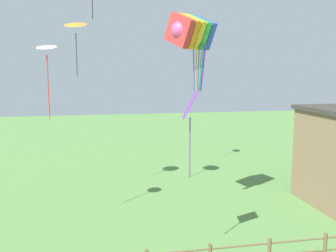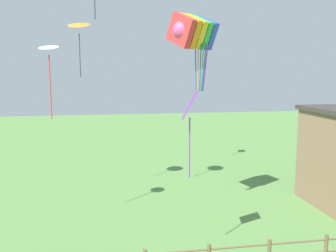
# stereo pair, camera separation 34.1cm
# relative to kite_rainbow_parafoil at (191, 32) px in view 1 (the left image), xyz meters

# --- Properties ---
(kite_rainbow_parafoil) EXTENTS (2.94, 2.76, 3.74)m
(kite_rainbow_parafoil) POSITION_rel_kite_rainbow_parafoil_xyz_m (0.00, 0.00, 0.00)
(kite_rainbow_parafoil) COLOR #E54C8C
(kite_purple_streamer) EXTENTS (0.72, 0.95, 3.36)m
(kite_purple_streamer) POSITION_rel_kite_rainbow_parafoil_xyz_m (-1.12, -4.28, -3.49)
(kite_purple_streamer) COLOR purple
(kite_orange_delta) EXTENTS (1.47, 1.44, 3.11)m
(kite_orange_delta) POSITION_rel_kite_rainbow_parafoil_xyz_m (-5.54, 3.78, 0.62)
(kite_orange_delta) COLOR orange
(kite_white_delta) EXTENTS (1.07, 1.06, 3.40)m
(kite_white_delta) POSITION_rel_kite_rainbow_parafoil_xyz_m (-6.66, -0.29, -1.01)
(kite_white_delta) COLOR white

